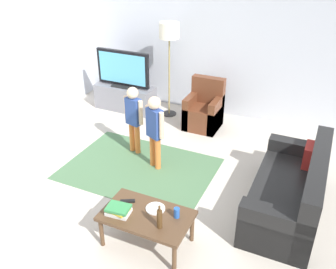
{
  "coord_description": "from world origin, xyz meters",
  "views": [
    {
      "loc": [
        1.92,
        -3.55,
        3.16
      ],
      "look_at": [
        0.0,
        0.6,
        0.65
      ],
      "focal_mm": 39.45,
      "sensor_mm": 36.0,
      "label": 1
    }
  ],
  "objects_px": {
    "couch": "(293,194)",
    "child_center": "(155,126)",
    "coffee_table": "(147,218)",
    "child_near_tv": "(134,114)",
    "book_stack": "(118,210)",
    "soda_can": "(177,213)",
    "tv": "(123,69)",
    "bottle": "(160,219)",
    "armchair": "(204,111)",
    "floor_lamp": "(169,36)",
    "tv_stand": "(125,98)",
    "tv_remote": "(128,201)",
    "plate": "(155,209)"
  },
  "relations": [
    {
      "from": "child_near_tv",
      "to": "coffee_table",
      "type": "distance_m",
      "value": 2.07
    },
    {
      "from": "tv",
      "to": "coffee_table",
      "type": "height_order",
      "value": "tv"
    },
    {
      "from": "tv",
      "to": "coffee_table",
      "type": "relative_size",
      "value": 1.1
    },
    {
      "from": "book_stack",
      "to": "bottle",
      "type": "relative_size",
      "value": 0.99
    },
    {
      "from": "child_center",
      "to": "soda_can",
      "type": "height_order",
      "value": "child_center"
    },
    {
      "from": "child_near_tv",
      "to": "bottle",
      "type": "bearing_deg",
      "value": -53.77
    },
    {
      "from": "tv",
      "to": "child_near_tv",
      "type": "xyz_separation_m",
      "value": [
        0.99,
        -1.35,
        -0.17
      ]
    },
    {
      "from": "tv_stand",
      "to": "bottle",
      "type": "distance_m",
      "value": 3.98
    },
    {
      "from": "child_near_tv",
      "to": "book_stack",
      "type": "xyz_separation_m",
      "value": [
        0.84,
        -1.83,
        -0.2
      ]
    },
    {
      "from": "child_near_tv",
      "to": "child_center",
      "type": "height_order",
      "value": "child_center"
    },
    {
      "from": "tv_stand",
      "to": "child_near_tv",
      "type": "xyz_separation_m",
      "value": [
        0.99,
        -1.37,
        0.43
      ]
    },
    {
      "from": "tv_stand",
      "to": "bottle",
      "type": "xyz_separation_m",
      "value": [
        2.34,
        -3.21,
        0.29
      ]
    },
    {
      "from": "tv_stand",
      "to": "plate",
      "type": "distance_m",
      "value": 3.68
    },
    {
      "from": "child_center",
      "to": "book_stack",
      "type": "height_order",
      "value": "child_center"
    },
    {
      "from": "couch",
      "to": "coffee_table",
      "type": "distance_m",
      "value": 1.89
    },
    {
      "from": "bottle",
      "to": "tv_remote",
      "type": "bearing_deg",
      "value": 157.07
    },
    {
      "from": "couch",
      "to": "child_near_tv",
      "type": "xyz_separation_m",
      "value": [
        -2.54,
        0.47,
        0.39
      ]
    },
    {
      "from": "book_stack",
      "to": "soda_can",
      "type": "relative_size",
      "value": 2.34
    },
    {
      "from": "child_center",
      "to": "coffee_table",
      "type": "distance_m",
      "value": 1.62
    },
    {
      "from": "couch",
      "to": "child_near_tv",
      "type": "bearing_deg",
      "value": 169.56
    },
    {
      "from": "tv_stand",
      "to": "floor_lamp",
      "type": "bearing_deg",
      "value": 9.56
    },
    {
      "from": "bottle",
      "to": "soda_can",
      "type": "relative_size",
      "value": 2.36
    },
    {
      "from": "floor_lamp",
      "to": "book_stack",
      "type": "bearing_deg",
      "value": -74.56
    },
    {
      "from": "tv_stand",
      "to": "book_stack",
      "type": "distance_m",
      "value": 3.7
    },
    {
      "from": "tv",
      "to": "coffee_table",
      "type": "xyz_separation_m",
      "value": [
        2.12,
        -3.07,
        -0.48
      ]
    },
    {
      "from": "armchair",
      "to": "soda_can",
      "type": "height_order",
      "value": "armchair"
    },
    {
      "from": "armchair",
      "to": "child_center",
      "type": "bearing_deg",
      "value": -97.39
    },
    {
      "from": "child_near_tv",
      "to": "tv_remote",
      "type": "bearing_deg",
      "value": -62.94
    },
    {
      "from": "child_near_tv",
      "to": "plate",
      "type": "height_order",
      "value": "child_near_tv"
    },
    {
      "from": "book_stack",
      "to": "bottle",
      "type": "distance_m",
      "value": 0.51
    },
    {
      "from": "armchair",
      "to": "floor_lamp",
      "type": "height_order",
      "value": "floor_lamp"
    },
    {
      "from": "couch",
      "to": "child_center",
      "type": "relative_size",
      "value": 1.56
    },
    {
      "from": "couch",
      "to": "floor_lamp",
      "type": "relative_size",
      "value": 1.01
    },
    {
      "from": "armchair",
      "to": "floor_lamp",
      "type": "relative_size",
      "value": 0.51
    },
    {
      "from": "plate",
      "to": "tv",
      "type": "bearing_deg",
      "value": 126.34
    },
    {
      "from": "book_stack",
      "to": "soda_can",
      "type": "distance_m",
      "value": 0.65
    },
    {
      "from": "bottle",
      "to": "couch",
      "type": "bearing_deg",
      "value": 48.91
    },
    {
      "from": "tv_remote",
      "to": "plate",
      "type": "bearing_deg",
      "value": -25.11
    },
    {
      "from": "tv",
      "to": "bottle",
      "type": "relative_size",
      "value": 3.89
    },
    {
      "from": "book_stack",
      "to": "plate",
      "type": "height_order",
      "value": "book_stack"
    },
    {
      "from": "couch",
      "to": "armchair",
      "type": "distance_m",
      "value": 2.57
    },
    {
      "from": "child_near_tv",
      "to": "plate",
      "type": "xyz_separation_m",
      "value": [
        1.18,
        -1.6,
        -0.25
      ]
    },
    {
      "from": "floor_lamp",
      "to": "tv_stand",
      "type": "bearing_deg",
      "value": -170.44
    },
    {
      "from": "armchair",
      "to": "child_near_tv",
      "type": "xyz_separation_m",
      "value": [
        -0.71,
        -1.33,
        0.38
      ]
    },
    {
      "from": "armchair",
      "to": "plate",
      "type": "relative_size",
      "value": 4.09
    },
    {
      "from": "floor_lamp",
      "to": "tv_remote",
      "type": "relative_size",
      "value": 10.47
    },
    {
      "from": "couch",
      "to": "book_stack",
      "type": "xyz_separation_m",
      "value": [
        -1.7,
        -1.37,
        0.18
      ]
    },
    {
      "from": "child_near_tv",
      "to": "soda_can",
      "type": "relative_size",
      "value": 9.36
    },
    {
      "from": "tv_stand",
      "to": "child_near_tv",
      "type": "bearing_deg",
      "value": -54.12
    },
    {
      "from": "couch",
      "to": "floor_lamp",
      "type": "height_order",
      "value": "floor_lamp"
    }
  ]
}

